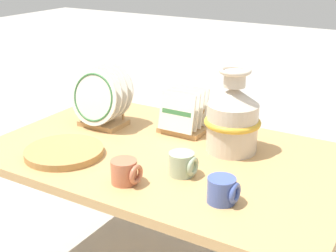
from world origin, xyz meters
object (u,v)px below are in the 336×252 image
at_px(ceramic_vase, 233,117).
at_px(mug_sage_glaze, 183,164).
at_px(dish_rack_square_plates, 184,118).
at_px(mug_terracotta_glaze, 126,172).
at_px(wicker_charger_stack, 64,152).
at_px(mug_cobalt_glaze, 223,190).
at_px(dish_rack_round_plates, 101,101).

xyz_separation_m(ceramic_vase, mug_sage_glaze, (-0.06, -0.28, -0.10)).
distance_m(dish_rack_square_plates, mug_terracotta_glaze, 0.52).
bearing_deg(dish_rack_square_plates, wicker_charger_stack, -121.59).
relative_size(ceramic_vase, mug_terracotta_glaze, 3.35).
xyz_separation_m(ceramic_vase, mug_cobalt_glaze, (0.14, -0.38, -0.10)).
xyz_separation_m(wicker_charger_stack, mug_cobalt_glaze, (0.67, -0.01, 0.03)).
distance_m(dish_rack_square_plates, mug_cobalt_glaze, 0.61).
bearing_deg(mug_terracotta_glaze, dish_rack_round_plates, 136.58).
xyz_separation_m(mug_cobalt_glaze, mug_sage_glaze, (-0.20, 0.10, 0.00)).
distance_m(dish_rack_round_plates, wicker_charger_stack, 0.35).
height_order(wicker_charger_stack, mug_terracotta_glaze, mug_terracotta_glaze).
bearing_deg(mug_sage_glaze, wicker_charger_stack, -169.36).
bearing_deg(mug_sage_glaze, mug_cobalt_glaze, -26.77).
relative_size(ceramic_vase, mug_sage_glaze, 3.35).
bearing_deg(ceramic_vase, dish_rack_round_plates, -175.59).
xyz_separation_m(mug_terracotta_glaze, mug_sage_glaze, (0.13, 0.15, 0.00)).
distance_m(dish_rack_round_plates, mug_terracotta_glaze, 0.57).
distance_m(mug_cobalt_glaze, mug_sage_glaze, 0.22).
xyz_separation_m(ceramic_vase, mug_terracotta_glaze, (-0.19, -0.43, -0.10)).
height_order(ceramic_vase, mug_terracotta_glaze, ceramic_vase).
bearing_deg(ceramic_vase, dish_rack_square_plates, 163.17).
height_order(dish_rack_round_plates, mug_sage_glaze, dish_rack_round_plates).
height_order(ceramic_vase, dish_rack_square_plates, ceramic_vase).
bearing_deg(dish_rack_square_plates, mug_sage_glaze, -61.49).
bearing_deg(dish_rack_round_plates, mug_cobalt_glaze, -24.41).
bearing_deg(wicker_charger_stack, mug_terracotta_glaze, -10.51).
distance_m(mug_cobalt_glaze, mug_terracotta_glaze, 0.34).
xyz_separation_m(dish_rack_square_plates, mug_terracotta_glaze, (0.06, -0.51, -0.02)).
bearing_deg(dish_rack_round_plates, dish_rack_square_plates, 19.71).
height_order(mug_cobalt_glaze, mug_sage_glaze, same).
relative_size(dish_rack_square_plates, mug_cobalt_glaze, 1.94).
bearing_deg(dish_rack_square_plates, dish_rack_round_plates, -160.29).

